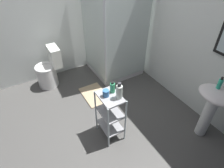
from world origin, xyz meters
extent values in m
cube|color=#4B4A48|center=(0.00, 0.00, -0.01)|extent=(4.20, 4.20, 0.02)
cube|color=silver|center=(0.00, 1.85, 1.25)|extent=(4.20, 0.10, 2.50)
cube|color=white|center=(-1.85, 0.00, 1.25)|extent=(0.10, 4.20, 2.50)
cube|color=white|center=(-1.31, 1.28, 0.05)|extent=(0.90, 0.90, 0.10)
cube|color=silver|center=(-1.31, 0.83, 1.05)|extent=(0.90, 0.02, 1.90)
cube|color=silver|center=(-0.86, 1.28, 1.05)|extent=(0.02, 0.90, 1.90)
cylinder|color=silver|center=(-0.86, 0.83, 1.05)|extent=(0.04, 0.04, 1.90)
cylinder|color=silver|center=(-1.31, 1.28, 0.10)|extent=(0.08, 0.08, 0.00)
cylinder|color=white|center=(0.79, 1.52, 0.34)|extent=(0.15, 0.15, 0.68)
ellipsoid|color=white|center=(0.79, 1.52, 0.75)|extent=(0.46, 0.37, 0.13)
cylinder|color=white|center=(-1.48, -0.11, 0.20)|extent=(0.37, 0.37, 0.40)
torus|color=white|center=(-1.48, -0.11, 0.42)|extent=(0.37, 0.37, 0.04)
cube|color=white|center=(-1.48, 0.10, 0.58)|extent=(0.35, 0.17, 0.36)
cylinder|color=silver|center=(-0.04, 0.22, 0.37)|extent=(0.02, 0.02, 0.74)
cylinder|color=silver|center=(0.32, 0.22, 0.37)|extent=(0.02, 0.02, 0.74)
cylinder|color=silver|center=(-0.04, 0.48, 0.37)|extent=(0.02, 0.02, 0.74)
cylinder|color=silver|center=(0.32, 0.48, 0.37)|extent=(0.02, 0.02, 0.74)
cube|color=#99999E|center=(0.14, 0.35, 0.18)|extent=(0.36, 0.26, 0.02)
cube|color=#99999E|center=(0.14, 0.35, 0.45)|extent=(0.36, 0.26, 0.02)
cube|color=#99999E|center=(0.14, 0.35, 0.73)|extent=(0.36, 0.26, 0.02)
cylinder|color=#2DBC99|center=(0.76, 1.56, 0.88)|extent=(0.05, 0.05, 0.13)
cylinder|color=black|center=(0.76, 1.56, 0.96)|extent=(0.03, 0.03, 0.03)
cylinder|color=white|center=(0.22, 0.44, 0.83)|extent=(0.08, 0.08, 0.18)
cylinder|color=#333338|center=(0.22, 0.44, 0.94)|extent=(0.04, 0.04, 0.05)
cylinder|color=#349963|center=(0.08, 0.42, 0.81)|extent=(0.06, 0.06, 0.13)
cylinder|color=black|center=(0.08, 0.42, 0.89)|extent=(0.04, 0.04, 0.02)
cylinder|color=#3870B2|center=(0.11, 0.31, 0.79)|extent=(0.08, 0.08, 0.09)
cube|color=tan|center=(-0.75, 0.53, 0.01)|extent=(0.60, 0.40, 0.02)
camera|label=1|loc=(1.65, -0.50, 2.30)|focal=30.00mm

